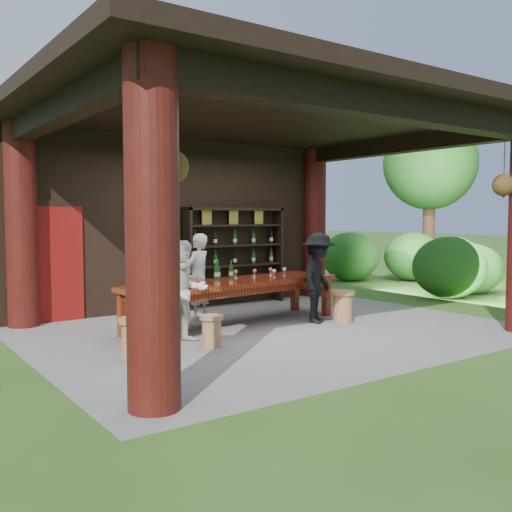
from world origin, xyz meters
TOP-DOWN VIEW (x-y plane):
  - ground at (0.00, 0.00)m, footprint 90.00×90.00m
  - pavilion at (-0.01, 0.43)m, footprint 7.50×6.00m
  - wine_shelf at (0.93, 2.45)m, footprint 2.25×0.34m
  - tasting_table at (-0.30, 0.60)m, footprint 3.97×1.40m
  - stool_near_left at (-1.40, -0.51)m, footprint 0.33×0.33m
  - stool_near_right at (1.34, -0.25)m, footprint 0.42×0.42m
  - stool_far_left at (-2.53, -0.49)m, footprint 0.39×0.39m
  - host at (-0.51, 1.44)m, footprint 0.65×0.55m
  - guest_woman at (-1.57, -0.06)m, footprint 0.72×0.56m
  - guest_man at (1.01, 0.01)m, footprint 1.13×1.01m
  - table_bottles at (-0.34, 0.91)m, footprint 0.36×0.11m
  - table_glasses at (0.40, 0.72)m, footprint 1.01×0.34m
  - napkin_basket at (-1.25, 0.43)m, footprint 0.28×0.21m
  - shrubs at (2.79, 1.09)m, footprint 15.16×8.02m
  - trees at (3.35, 1.90)m, footprint 21.33×10.89m

SIDE VIEW (x-z plane):
  - ground at x=0.00m, z-range 0.00..0.00m
  - stool_near_left at x=-1.40m, z-range 0.01..0.45m
  - stool_far_left at x=-2.53m, z-range 0.02..0.53m
  - stool_near_right at x=1.34m, z-range 0.02..0.56m
  - shrubs at x=2.79m, z-range -0.13..1.23m
  - tasting_table at x=-0.30m, z-range 0.26..1.01m
  - guest_woman at x=-1.57m, z-range 0.00..1.46m
  - host at x=-0.51m, z-range 0.00..1.50m
  - guest_man at x=1.01m, z-range 0.00..1.52m
  - napkin_basket at x=-1.25m, z-range 0.75..0.89m
  - table_glasses at x=0.40m, z-range 0.75..0.90m
  - table_bottles at x=-0.34m, z-range 0.75..1.06m
  - wine_shelf at x=0.93m, z-range 0.01..1.98m
  - pavilion at x=-0.01m, z-range 0.33..3.93m
  - trees at x=3.35m, z-range 0.97..5.77m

